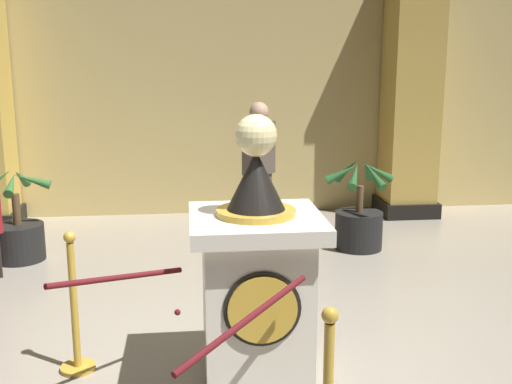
% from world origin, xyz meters
% --- Properties ---
extents(ground_plane, '(10.90, 10.90, 0.00)m').
position_xyz_m(ground_plane, '(0.00, 0.00, 0.00)').
color(ground_plane, '#9E9384').
extents(back_wall, '(10.90, 0.16, 3.43)m').
position_xyz_m(back_wall, '(0.00, 4.63, 1.72)').
color(back_wall, tan).
rests_on(back_wall, ground_plane).
extents(pedestal_clock, '(0.84, 0.84, 1.77)m').
position_xyz_m(pedestal_clock, '(0.20, -0.02, 0.69)').
color(pedestal_clock, silver).
rests_on(pedestal_clock, ground_plane).
extents(stanchion_near, '(0.24, 0.24, 0.99)m').
position_xyz_m(stanchion_near, '(-1.01, 0.24, 0.34)').
color(stanchion_near, gold).
rests_on(stanchion_near, ground_plane).
extents(velvet_rope, '(1.46, 1.46, 0.22)m').
position_xyz_m(velvet_rope, '(-0.30, -0.49, 0.79)').
color(velvet_rope, '#591419').
extents(column_right, '(0.76, 0.76, 3.29)m').
position_xyz_m(column_right, '(2.73, 4.21, 1.63)').
color(column_right, black).
rests_on(column_right, ground_plane).
extents(potted_palm_left, '(0.73, 0.73, 1.01)m').
position_xyz_m(potted_palm_left, '(-2.01, 2.73, 0.28)').
color(potted_palm_left, black).
rests_on(potted_palm_left, ground_plane).
extents(potted_palm_right, '(0.80, 0.70, 1.05)m').
position_xyz_m(potted_palm_right, '(1.66, 2.74, 0.32)').
color(potted_palm_right, black).
rests_on(potted_palm_right, ground_plane).
extents(bystander_guest, '(0.40, 0.42, 1.61)m').
position_xyz_m(bystander_guest, '(0.58, 3.13, 0.85)').
color(bystander_guest, brown).
rests_on(bystander_guest, ground_plane).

